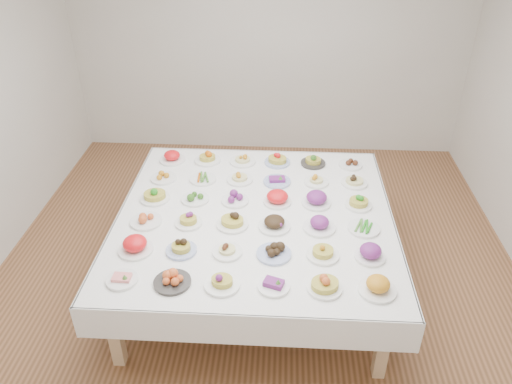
# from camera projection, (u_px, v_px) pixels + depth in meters

# --- Properties ---
(room_envelope) EXTENTS (5.02, 5.02, 2.81)m
(room_envelope) POSITION_uv_depth(u_px,v_px,m) (258.00, 84.00, 3.89)
(room_envelope) COLOR #915E3C
(room_envelope) RESTS_ON ground
(display_table) EXTENTS (2.36, 2.36, 0.75)m
(display_table) POSITION_uv_depth(u_px,v_px,m) (255.00, 220.00, 4.31)
(display_table) COLOR white
(display_table) RESTS_ON ground
(dish_0) EXTENTS (0.22, 0.22, 0.09)m
(dish_0) POSITION_uv_depth(u_px,v_px,m) (122.00, 278.00, 3.55)
(dish_0) COLOR white
(dish_0) RESTS_ON display_table
(dish_1) EXTENTS (0.26, 0.26, 0.12)m
(dish_1) POSITION_uv_depth(u_px,v_px,m) (172.00, 278.00, 3.52)
(dish_1) COLOR #2D2B28
(dish_1) RESTS_ON display_table
(dish_2) EXTENTS (0.25, 0.25, 0.15)m
(dish_2) POSITION_uv_depth(u_px,v_px,m) (222.00, 278.00, 3.49)
(dish_2) COLOR white
(dish_2) RESTS_ON display_table
(dish_3) EXTENTS (0.23, 0.23, 0.09)m
(dish_3) POSITION_uv_depth(u_px,v_px,m) (274.00, 284.00, 3.50)
(dish_3) COLOR white
(dish_3) RESTS_ON display_table
(dish_4) EXTENTS (0.28, 0.27, 0.16)m
(dish_4) POSITION_uv_depth(u_px,v_px,m) (325.00, 281.00, 3.46)
(dish_4) COLOR white
(dish_4) RESTS_ON display_table
(dish_5) EXTENTS (0.26, 0.26, 0.16)m
(dish_5) POSITION_uv_depth(u_px,v_px,m) (378.00, 283.00, 3.44)
(dish_5) COLOR white
(dish_5) RESTS_ON display_table
(dish_6) EXTENTS (0.30, 0.30, 0.17)m
(dish_6) POSITION_uv_depth(u_px,v_px,m) (135.00, 242.00, 3.81)
(dish_6) COLOR white
(dish_6) RESTS_ON display_table
(dish_7) EXTENTS (0.24, 0.24, 0.14)m
(dish_7) POSITION_uv_depth(u_px,v_px,m) (181.00, 245.00, 3.82)
(dish_7) COLOR #4C66B2
(dish_7) RESTS_ON display_table
(dish_8) EXTENTS (0.23, 0.23, 0.11)m
(dish_8) POSITION_uv_depth(u_px,v_px,m) (227.00, 248.00, 3.81)
(dish_8) COLOR white
(dish_8) RESTS_ON display_table
(dish_9) EXTENTS (0.27, 0.27, 0.12)m
(dish_9) POSITION_uv_depth(u_px,v_px,m) (274.00, 249.00, 3.78)
(dish_9) COLOR #4C66B2
(dish_9) RESTS_ON display_table
(dish_10) EXTENTS (0.25, 0.25, 0.13)m
(dish_10) POSITION_uv_depth(u_px,v_px,m) (323.00, 250.00, 3.77)
(dish_10) COLOR white
(dish_10) RESTS_ON display_table
(dish_11) EXTENTS (0.23, 0.23, 0.12)m
(dish_11) POSITION_uv_depth(u_px,v_px,m) (370.00, 252.00, 3.76)
(dish_11) COLOR white
(dish_11) RESTS_ON display_table
(dish_12) EXTENTS (0.26, 0.26, 0.11)m
(dish_12) POSITION_uv_depth(u_px,v_px,m) (146.00, 218.00, 4.15)
(dish_12) COLOR white
(dish_12) RESTS_ON display_table
(dish_13) EXTENTS (0.22, 0.22, 0.13)m
(dish_13) POSITION_uv_depth(u_px,v_px,m) (188.00, 218.00, 4.12)
(dish_13) COLOR white
(dish_13) RESTS_ON display_table
(dish_14) EXTENTS (0.29, 0.28, 0.17)m
(dish_14) POSITION_uv_depth(u_px,v_px,m) (232.00, 217.00, 4.10)
(dish_14) COLOR white
(dish_14) RESTS_ON display_table
(dish_15) EXTENTS (0.26, 0.26, 0.16)m
(dish_15) POSITION_uv_depth(u_px,v_px,m) (274.00, 220.00, 4.07)
(dish_15) COLOR white
(dish_15) RESTS_ON display_table
(dish_16) EXTENTS (0.26, 0.26, 0.15)m
(dish_16) POSITION_uv_depth(u_px,v_px,m) (320.00, 222.00, 4.06)
(dish_16) COLOR white
(dish_16) RESTS_ON display_table
(dish_17) EXTENTS (0.26, 0.26, 0.06)m
(dish_17) POSITION_uv_depth(u_px,v_px,m) (364.00, 227.00, 4.08)
(dish_17) COLOR white
(dish_17) RESTS_ON display_table
(dish_18) EXTENTS (0.27, 0.26, 0.17)m
(dish_18) POSITION_uv_depth(u_px,v_px,m) (154.00, 192.00, 4.43)
(dish_18) COLOR white
(dish_18) RESTS_ON display_table
(dish_19) EXTENTS (0.24, 0.24, 0.11)m
(dish_19) POSITION_uv_depth(u_px,v_px,m) (195.00, 196.00, 4.44)
(dish_19) COLOR white
(dish_19) RESTS_ON display_table
(dish_20) EXTENTS (0.24, 0.24, 0.11)m
(dish_20) POSITION_uv_depth(u_px,v_px,m) (235.00, 197.00, 4.41)
(dish_20) COLOR white
(dish_20) RESTS_ON display_table
(dish_21) EXTENTS (0.26, 0.26, 0.15)m
(dish_21) POSITION_uv_depth(u_px,v_px,m) (277.00, 196.00, 4.39)
(dish_21) COLOR white
(dish_21) RESTS_ON display_table
(dish_22) EXTENTS (0.25, 0.25, 0.15)m
(dish_22) POSITION_uv_depth(u_px,v_px,m) (317.00, 197.00, 4.37)
(dish_22) COLOR white
(dish_22) RESTS_ON display_table
(dish_23) EXTENTS (0.23, 0.23, 0.13)m
(dish_23) POSITION_uv_depth(u_px,v_px,m) (359.00, 201.00, 4.35)
(dish_23) COLOR white
(dish_23) RESTS_ON display_table
(dish_24) EXTENTS (0.24, 0.24, 0.10)m
(dish_24) POSITION_uv_depth(u_px,v_px,m) (163.00, 175.00, 4.74)
(dish_24) COLOR white
(dish_24) RESTS_ON display_table
(dish_25) EXTENTS (0.25, 0.25, 0.06)m
(dish_25) POSITION_uv_depth(u_px,v_px,m) (203.00, 178.00, 4.74)
(dish_25) COLOR white
(dish_25) RESTS_ON display_table
(dish_26) EXTENTS (0.25, 0.25, 0.12)m
(dish_26) POSITION_uv_depth(u_px,v_px,m) (240.00, 176.00, 4.72)
(dish_26) COLOR white
(dish_26) RESTS_ON display_table
(dish_27) EXTENTS (0.25, 0.25, 0.10)m
(dish_27) POSITION_uv_depth(u_px,v_px,m) (277.00, 179.00, 4.69)
(dish_27) COLOR #4C66B2
(dish_27) RESTS_ON display_table
(dish_28) EXTENTS (0.23, 0.23, 0.11)m
(dish_28) POSITION_uv_depth(u_px,v_px,m) (316.00, 179.00, 4.68)
(dish_28) COLOR white
(dish_28) RESTS_ON display_table
(dish_29) EXTENTS (0.25, 0.25, 0.14)m
(dish_29) POSITION_uv_depth(u_px,v_px,m) (355.00, 178.00, 4.66)
(dish_29) COLOR white
(dish_29) RESTS_ON display_table
(dish_30) EXTENTS (0.29, 0.29, 0.16)m
(dish_30) POSITION_uv_depth(u_px,v_px,m) (172.00, 154.00, 5.04)
(dish_30) COLOR white
(dish_30) RESTS_ON display_table
(dish_31) EXTENTS (0.27, 0.26, 0.16)m
(dish_31) POSITION_uv_depth(u_px,v_px,m) (207.00, 155.00, 5.03)
(dish_31) COLOR white
(dish_31) RESTS_ON display_table
(dish_32) EXTENTS (0.26, 0.26, 0.12)m
(dish_32) POSITION_uv_depth(u_px,v_px,m) (243.00, 158.00, 5.02)
(dish_32) COLOR white
(dish_32) RESTS_ON display_table
(dish_33) EXTENTS (0.27, 0.26, 0.15)m
(dish_33) POSITION_uv_depth(u_px,v_px,m) (277.00, 157.00, 5.00)
(dish_33) COLOR #4C66B2
(dish_33) RESTS_ON display_table
(dish_34) EXTENTS (0.27, 0.26, 0.15)m
(dish_34) POSITION_uv_depth(u_px,v_px,m) (313.00, 158.00, 4.98)
(dish_34) COLOR #2D2B28
(dish_34) RESTS_ON display_table
(dish_35) EXTENTS (0.23, 0.23, 0.10)m
(dish_35) POSITION_uv_depth(u_px,v_px,m) (351.00, 162.00, 4.97)
(dish_35) COLOR white
(dish_35) RESTS_ON display_table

